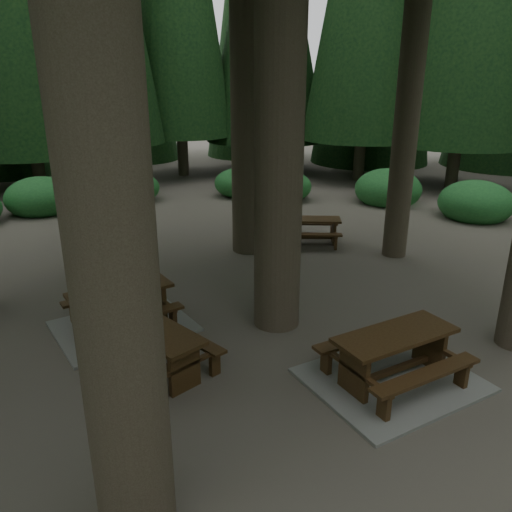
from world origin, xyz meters
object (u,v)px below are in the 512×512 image
picnic_table_b (157,344)px  picnic_table_c (122,314)px  picnic_table_a (393,365)px  picnic_table_d (311,227)px

picnic_table_b → picnic_table_c: size_ratio=0.82×
picnic_table_c → picnic_table_a: bearing=-55.4°
picnic_table_a → picnic_table_d: 6.81m
picnic_table_c → picnic_table_d: picnic_table_c is taller
picnic_table_b → picnic_table_d: 7.19m
picnic_table_a → picnic_table_d: bearing=65.1°
picnic_table_a → picnic_table_b: bearing=146.3°
picnic_table_b → picnic_table_d: size_ratio=0.98×
picnic_table_d → picnic_table_c: bearing=-125.5°
picnic_table_b → picnic_table_c: picnic_table_c is taller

